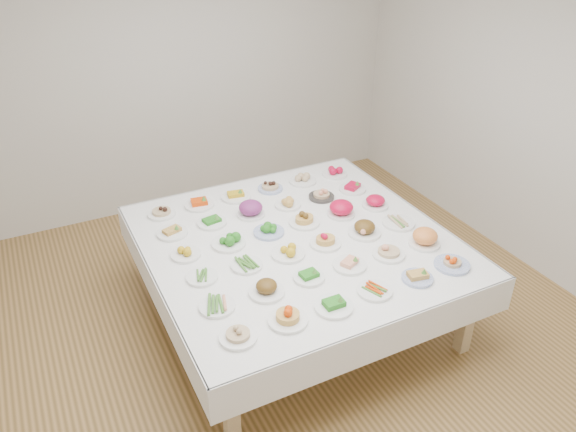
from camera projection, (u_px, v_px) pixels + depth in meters
name	position (u px, v px, depth m)	size (l,w,h in m)	color
room_envelope	(281.00, 115.00, 3.66)	(5.02, 5.02, 2.81)	#A37944
display_table	(297.00, 246.00, 4.40)	(2.29, 2.29, 0.75)	white
dish_0	(238.00, 332.00, 3.38)	(0.23, 0.23, 0.12)	white
dish_1	(288.00, 314.00, 3.51)	(0.25, 0.25, 0.14)	white
dish_2	(334.00, 303.00, 3.63)	(0.25, 0.25, 0.10)	white
dish_3	(375.00, 290.00, 3.79)	(0.24, 0.24, 0.05)	white
dish_4	(418.00, 275.00, 3.90)	(0.22, 0.22, 0.09)	#4C66B2
dish_5	(453.00, 260.00, 4.03)	(0.25, 0.25, 0.13)	#4C66B2
dish_6	(217.00, 305.00, 3.64)	(0.25, 0.24, 0.06)	white
dish_7	(267.00, 286.00, 3.75)	(0.24, 0.24, 0.13)	white
dish_8	(309.00, 275.00, 3.91)	(0.22, 0.22, 0.09)	white
dish_9	(350.00, 262.00, 4.03)	(0.24, 0.24, 0.10)	white
dish_10	(389.00, 249.00, 4.14)	(0.24, 0.24, 0.13)	white
dish_11	(425.00, 237.00, 4.27)	(0.26, 0.26, 0.14)	white
dish_12	(202.00, 277.00, 3.92)	(0.22, 0.22, 0.05)	white
dish_13	(247.00, 264.00, 4.04)	(0.23, 0.23, 0.06)	white
dish_14	(288.00, 249.00, 4.16)	(0.25, 0.25, 0.11)	white
dish_15	(326.00, 239.00, 4.28)	(0.24, 0.24, 0.12)	white
dish_16	(365.00, 226.00, 4.40)	(0.26, 0.26, 0.15)	white
dish_17	(399.00, 221.00, 4.55)	(0.26, 0.26, 0.06)	white
dish_18	(186.00, 252.00, 4.15)	(0.22, 0.22, 0.09)	white
dish_19	(228.00, 238.00, 4.27)	(0.26, 0.26, 0.12)	white
dish_20	(269.00, 229.00, 4.42)	(0.24, 0.24, 0.10)	#4C66B2
dish_21	(304.00, 217.00, 4.54)	(0.25, 0.25, 0.14)	white
dish_22	(341.00, 208.00, 4.66)	(0.23, 0.23, 0.14)	white
dish_23	(376.00, 200.00, 4.79)	(0.22, 0.22, 0.14)	white
dish_24	(172.00, 230.00, 4.41)	(0.24, 0.24, 0.10)	white
dish_25	(212.00, 219.00, 4.55)	(0.24, 0.24, 0.10)	white
dish_26	(251.00, 208.00, 4.65)	(0.23, 0.23, 0.14)	white
dish_27	(288.00, 202.00, 4.80)	(0.22, 0.22, 0.10)	white
dish_28	(321.00, 193.00, 4.92)	(0.22, 0.22, 0.12)	#2E2B29
dish_29	(353.00, 186.00, 5.06)	(0.24, 0.24, 0.10)	white
dish_30	(161.00, 210.00, 4.67)	(0.23, 0.23, 0.11)	white
dish_31	(199.00, 201.00, 4.80)	(0.25, 0.25, 0.11)	white
dish_32	(236.00, 194.00, 4.93)	(0.26, 0.26, 0.11)	white
dish_33	(270.00, 185.00, 5.06)	(0.22, 0.22, 0.11)	#4C66B2
dish_34	(303.00, 177.00, 5.19)	(0.25, 0.25, 0.11)	white
dish_35	(335.00, 171.00, 5.32)	(0.23, 0.23, 0.10)	white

